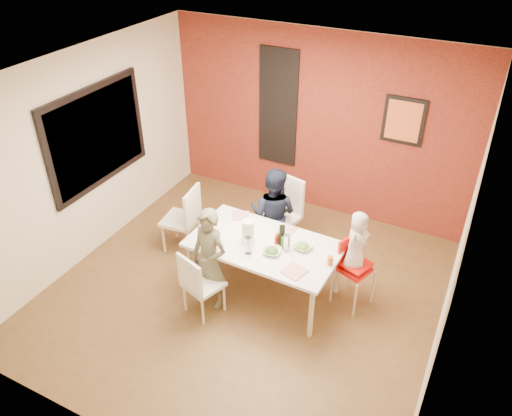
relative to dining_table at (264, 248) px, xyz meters
The scene contains 35 objects.
ground 0.70m from the dining_table, 152.25° to the right, with size 4.50×4.50×0.00m, color brown.
ceiling 2.05m from the dining_table, 152.25° to the right, with size 4.50×4.50×0.02m, color white.
wall_back 2.26m from the dining_table, 95.48° to the left, with size 4.50×0.02×2.70m, color beige.
wall_front 2.46m from the dining_table, 94.98° to the right, with size 4.50×0.02×2.70m, color beige.
wall_left 2.55m from the dining_table, behind, with size 0.02×4.50×2.70m, color beige.
wall_right 2.16m from the dining_table, ahead, with size 0.02×4.50×2.70m, color beige.
brick_accent_wall 2.24m from the dining_table, 95.53° to the left, with size 4.50×0.02×2.70m, color maroon.
picture_window_frame 2.58m from the dining_table, behind, with size 0.05×1.70×1.30m, color black.
picture_window_pane 2.57m from the dining_table, behind, with size 0.02×1.55×1.15m, color black.
glassblock_strip 2.41m from the dining_table, 110.92° to the left, with size 0.55×0.03×1.70m, color silver.
glassblock_surround 2.40m from the dining_table, 110.97° to the left, with size 0.60×0.03×1.76m, color black.
art_print_frame 2.53m from the dining_table, 64.68° to the left, with size 0.54×0.03×0.64m, color black.
art_print_canvas 2.51m from the dining_table, 64.52° to the left, with size 0.44×0.01×0.54m, color orange.
dining_table is the anchor object (origin of this frame).
chair_near 0.87m from the dining_table, 125.58° to the right, with size 0.50×0.50×0.86m.
chair_far 0.97m from the dining_table, 101.20° to the left, with size 0.59×0.59×1.05m.
chair_left 1.35m from the dining_table, 167.09° to the left, with size 0.50×0.50×0.96m.
high_chair 1.04m from the dining_table, 17.34° to the left, with size 0.47×0.47×0.89m.
child_near 0.66m from the dining_table, 135.71° to the right, with size 0.47×0.31×1.30m, color brown.
child_far 0.73m from the dining_table, 106.73° to the left, with size 0.64×0.50×1.32m, color black.
toddler 1.07m from the dining_table, 16.27° to the left, with size 0.37×0.24×0.75m, color beige.
plate_near_left 0.60m from the dining_table, 139.59° to the right, with size 0.21×0.21×0.01m, color silver.
plate_far_mid 0.40m from the dining_table, 70.98° to the left, with size 0.19×0.19×0.01m, color white.
plate_near_right 0.60m from the dining_table, 31.28° to the right, with size 0.23×0.23×0.01m, color white.
plate_far_left 0.64m from the dining_table, 144.08° to the left, with size 0.21×0.21×0.01m, color white.
salad_bowl_a 0.22m from the dining_table, 39.49° to the right, with size 0.21×0.21×0.05m, color white.
salad_bowl_b 0.46m from the dining_table, 13.92° to the left, with size 0.21×0.21×0.05m, color silver.
wine_bottle 0.28m from the dining_table, 21.07° to the left, with size 0.07×0.07×0.26m, color black.
wine_glass_a 0.31m from the dining_table, 110.05° to the right, with size 0.08×0.08×0.22m, color silver.
wine_glass_b 0.33m from the dining_table, ahead, with size 0.07×0.07×0.21m, color white.
paper_towel_roll 0.29m from the dining_table, 159.89° to the right, with size 0.13×0.13×0.30m, color white.
condiment_red 0.19m from the dining_table, 13.35° to the left, with size 0.03×0.03×0.13m, color red.
condiment_green 0.27m from the dining_table, ahead, with size 0.04×0.04×0.15m, color #387727.
condiment_brown 0.21m from the dining_table, 26.50° to the left, with size 0.04×0.04×0.15m, color brown.
sippy_cup 0.82m from the dining_table, ahead, with size 0.06×0.06×0.11m, color #D05717.
Camera 1 is at (2.20, -4.08, 4.26)m, focal length 35.00 mm.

